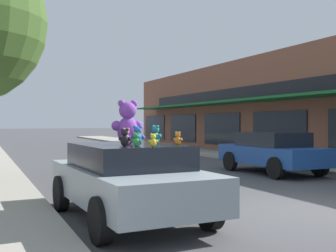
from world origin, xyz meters
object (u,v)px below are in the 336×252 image
(teddy_bear_orange, at_px, (178,139))
(teddy_bear_teal, at_px, (156,135))
(teddy_bear_cream, at_px, (131,135))
(teddy_bear_red, at_px, (126,136))
(teddy_bear_yellow, at_px, (153,140))
(teddy_bear_giant, at_px, (128,123))
(plush_art_car, at_px, (128,178))
(teddy_bear_pink, at_px, (126,137))
(teddy_bear_black, at_px, (125,138))
(parked_car_far_center, at_px, (272,151))
(teddy_bear_blue, at_px, (138,136))
(teddy_bear_green, at_px, (136,140))

(teddy_bear_orange, bearing_deg, teddy_bear_teal, -27.42)
(teddy_bear_cream, bearing_deg, teddy_bear_red, -17.63)
(teddy_bear_yellow, relative_size, teddy_bear_red, 0.86)
(teddy_bear_giant, height_order, teddy_bear_yellow, teddy_bear_giant)
(plush_art_car, height_order, teddy_bear_yellow, teddy_bear_yellow)
(teddy_bear_pink, bearing_deg, teddy_bear_black, 112.04)
(plush_art_car, bearing_deg, teddy_bear_red, 71.69)
(plush_art_car, distance_m, teddy_bear_giant, 1.03)
(teddy_bear_red, bearing_deg, teddy_bear_black, 11.45)
(teddy_bear_red, distance_m, parked_car_far_center, 7.79)
(teddy_bear_yellow, distance_m, teddy_bear_teal, 1.09)
(plush_art_car, bearing_deg, teddy_bear_cream, 63.81)
(plush_art_car, distance_m, teddy_bear_yellow, 1.26)
(plush_art_car, bearing_deg, teddy_bear_blue, -94.35)
(teddy_bear_green, relative_size, parked_car_far_center, 0.06)
(teddy_bear_teal, bearing_deg, teddy_bear_orange, 162.45)
(teddy_bear_cream, bearing_deg, plush_art_car, 129.35)
(teddy_bear_black, bearing_deg, teddy_bear_yellow, 170.71)
(teddy_bear_yellow, xyz_separation_m, teddy_bear_cream, (0.18, 1.65, 0.05))
(teddy_bear_black, relative_size, parked_car_far_center, 0.07)
(teddy_bear_giant, relative_size, teddy_bear_yellow, 3.64)
(teddy_bear_blue, relative_size, parked_car_far_center, 0.08)
(teddy_bear_yellow, bearing_deg, teddy_bear_red, -79.32)
(teddy_bear_pink, bearing_deg, teddy_bear_orange, -167.91)
(teddy_bear_pink, bearing_deg, plush_art_car, -71.63)
(teddy_bear_giant, height_order, teddy_bear_green, teddy_bear_giant)
(teddy_bear_giant, xyz_separation_m, teddy_bear_yellow, (0.10, -1.01, -0.29))
(teddy_bear_blue, distance_m, teddy_bear_black, 0.27)
(teddy_bear_teal, relative_size, teddy_bear_black, 1.16)
(teddy_bear_giant, bearing_deg, teddy_bear_yellow, 99.22)
(teddy_bear_red, relative_size, parked_car_far_center, 0.06)
(teddy_bear_blue, xyz_separation_m, teddy_bear_green, (-0.12, -0.25, -0.05))
(teddy_bear_teal, relative_size, teddy_bear_cream, 1.06)
(teddy_bear_giant, height_order, teddy_bear_blue, teddy_bear_giant)
(teddy_bear_pink, relative_size, teddy_bear_red, 1.17)
(teddy_bear_teal, xyz_separation_m, teddy_bear_cream, (-0.27, 0.65, -0.01))
(plush_art_car, distance_m, teddy_bear_teal, 0.97)
(teddy_bear_blue, relative_size, teddy_bear_black, 1.15)
(teddy_bear_red, bearing_deg, teddy_bear_pink, 12.36)
(teddy_bear_giant, relative_size, parked_car_far_center, 0.19)
(teddy_bear_black, bearing_deg, teddy_bear_green, 162.69)
(teddy_bear_yellow, distance_m, teddy_bear_blue, 0.44)
(teddy_bear_giant, relative_size, teddy_bear_green, 3.42)
(teddy_bear_red, bearing_deg, teddy_bear_cream, 39.63)
(teddy_bear_red, bearing_deg, teddy_bear_giant, 14.25)
(teddy_bear_cream, height_order, parked_car_far_center, teddy_bear_cream)
(plush_art_car, distance_m, teddy_bear_cream, 1.05)
(teddy_bear_pink, bearing_deg, teddy_bear_blue, 148.71)
(teddy_bear_cream, distance_m, teddy_bear_red, 0.22)
(teddy_bear_teal, relative_size, teddy_bear_orange, 1.45)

